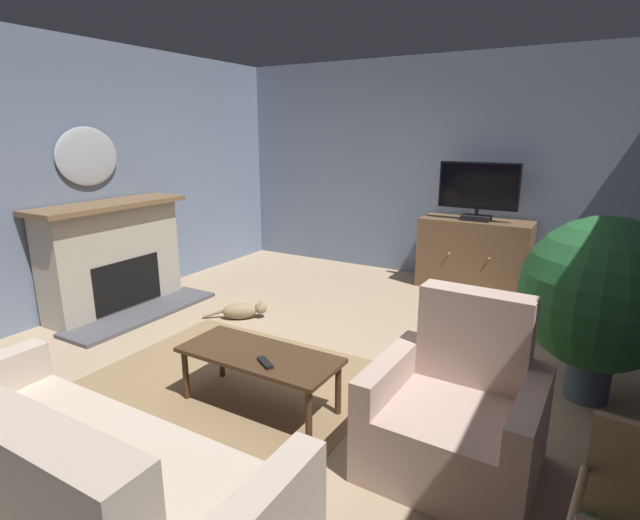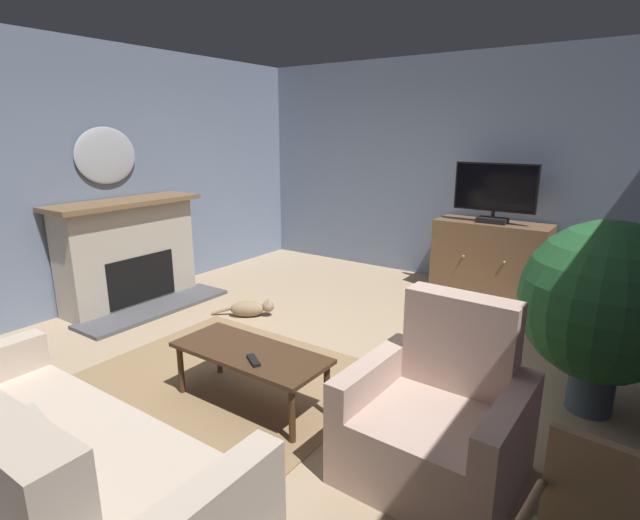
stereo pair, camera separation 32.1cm
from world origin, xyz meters
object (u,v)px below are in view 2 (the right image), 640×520
at_px(wall_mirror_oval, 106,156).
at_px(fireplace, 130,255).
at_px(sofa_floral, 40,478).
at_px(armchair_by_fireplace, 437,422).
at_px(cat, 250,308).
at_px(tv_cabinet, 490,260).
at_px(coffee_table, 250,357).
at_px(tv_remote, 253,360).
at_px(potted_plant_leafy_by_curtain, 604,303).
at_px(television, 495,191).

bearing_deg(wall_mirror_oval, fireplace, 0.00).
distance_m(sofa_floral, armchair_by_fireplace, 2.04).
bearing_deg(cat, tv_cabinet, 50.82).
height_order(wall_mirror_oval, coffee_table, wall_mirror_oval).
bearing_deg(armchair_by_fireplace, tv_remote, -171.19).
bearing_deg(sofa_floral, wall_mirror_oval, 141.13).
distance_m(tv_remote, potted_plant_leafy_by_curtain, 2.37).
distance_m(fireplace, wall_mirror_oval, 1.11).
distance_m(tv_remote, cat, 1.94).
distance_m(wall_mirror_oval, armchair_by_fireplace, 4.42).
height_order(wall_mirror_oval, tv_remote, wall_mirror_oval).
height_order(armchair_by_fireplace, potted_plant_leafy_by_curtain, potted_plant_leafy_by_curtain).
relative_size(wall_mirror_oval, sofa_floral, 0.34).
xyz_separation_m(tv_remote, potted_plant_leafy_by_curtain, (1.86, 1.42, 0.37)).
height_order(tv_remote, sofa_floral, sofa_floral).
height_order(wall_mirror_oval, cat, wall_mirror_oval).
relative_size(television, cat, 1.58).
height_order(fireplace, television, television).
relative_size(tv_cabinet, potted_plant_leafy_by_curtain, 0.96).
relative_size(television, armchair_by_fireplace, 0.93).
bearing_deg(fireplace, television, 39.56).
height_order(fireplace, coffee_table, fireplace).
relative_size(wall_mirror_oval, potted_plant_leafy_by_curtain, 0.53).
distance_m(coffee_table, sofa_floral, 1.44).
bearing_deg(coffee_table, sofa_floral, -90.30).
distance_m(tv_cabinet, armchair_by_fireplace, 3.51).
distance_m(coffee_table, cat, 1.75).
bearing_deg(armchair_by_fireplace, coffee_table, -176.78).
relative_size(armchair_by_fireplace, potted_plant_leafy_by_curtain, 0.74).
bearing_deg(potted_plant_leafy_by_curtain, sofa_floral, -126.20).
xyz_separation_m(sofa_floral, armchair_by_fireplace, (1.36, 1.51, -0.00)).
distance_m(fireplace, potted_plant_leafy_by_curtain, 4.58).
xyz_separation_m(coffee_table, cat, (-1.18, 1.27, -0.28)).
xyz_separation_m(tv_cabinet, coffee_table, (-0.65, -3.51, -0.04)).
xyz_separation_m(wall_mirror_oval, coffee_table, (2.80, -0.81, -1.27)).
height_order(tv_cabinet, coffee_table, tv_cabinet).
bearing_deg(tv_remote, potted_plant_leafy_by_curtain, 68.67).
xyz_separation_m(tv_cabinet, potted_plant_leafy_by_curtain, (1.35, -2.20, 0.38)).
relative_size(coffee_table, sofa_floral, 0.54).
bearing_deg(wall_mirror_oval, cat, 15.65).
distance_m(television, sofa_floral, 5.02).
bearing_deg(fireplace, tv_remote, -18.98).
relative_size(tv_remote, cat, 0.29).
relative_size(potted_plant_leafy_by_curtain, cat, 2.31).
bearing_deg(coffee_table, tv_cabinet, 79.58).
distance_m(armchair_by_fireplace, cat, 2.81).
bearing_deg(sofa_floral, armchair_by_fireplace, 48.04).
relative_size(wall_mirror_oval, tv_remote, 4.25).
relative_size(fireplace, tv_cabinet, 1.30).
height_order(wall_mirror_oval, tv_cabinet, wall_mirror_oval).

